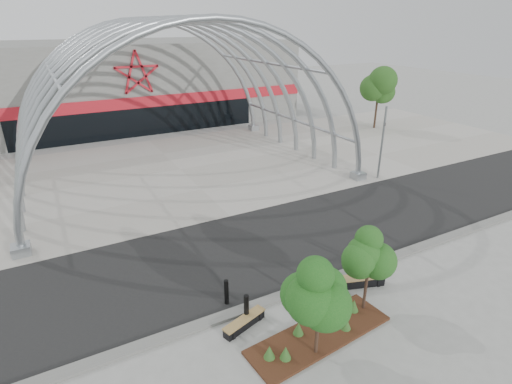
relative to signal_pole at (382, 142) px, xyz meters
name	(u,v)px	position (x,y,z in m)	size (l,w,h in m)	color
ground	(303,285)	(-11.29, -7.48, -2.56)	(140.00, 140.00, 0.00)	gray
road	(261,246)	(-11.29, -3.98, -2.55)	(140.00, 7.00, 0.02)	black
forecourt	(180,170)	(-11.29, 8.02, -2.54)	(60.00, 17.00, 0.04)	#A8A398
kerb	(307,287)	(-11.29, -7.73, -2.50)	(60.00, 0.50, 0.12)	slate
arena_building	(122,82)	(-11.29, 25.97, 1.43)	(34.00, 15.24, 8.00)	slate
vault_canopy	(180,170)	(-11.29, 8.02, -2.54)	(20.80, 15.80, 20.36)	#989FA3
planting_bed	(318,333)	(-12.48, -10.08, -2.42)	(5.39, 2.10, 0.56)	black
signal_pole	(382,142)	(0.00, 0.00, 0.00)	(0.32, 0.69, 4.89)	slate
street_tree_0	(321,288)	(-13.01, -10.69, 0.03)	(1.58, 1.58, 3.60)	#321D14
street_tree_1	(370,256)	(-10.19, -9.78, -0.22)	(1.37, 1.37, 3.25)	black
bench_0	(244,323)	(-14.46, -8.50, -2.38)	(1.79, 0.90, 0.37)	black
bench_1	(359,281)	(-9.32, -8.59, -2.34)	(2.13, 1.08, 0.44)	black
bollard_0	(246,309)	(-14.27, -8.30, -1.99)	(0.18, 0.18, 1.13)	black
bollard_1	(226,292)	(-14.48, -7.06, -2.03)	(0.17, 0.17, 1.05)	black
bollard_2	(299,286)	(-11.80, -7.92, -2.12)	(0.14, 0.14, 0.87)	black
bollard_3	(362,254)	(-8.10, -7.37, -2.08)	(0.15, 0.15, 0.95)	black
bollard_4	(358,255)	(-8.35, -7.39, -2.07)	(0.15, 0.15, 0.96)	black
bg_tree_1	(379,85)	(9.71, 10.52, 1.69)	(2.70, 2.70, 5.91)	black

